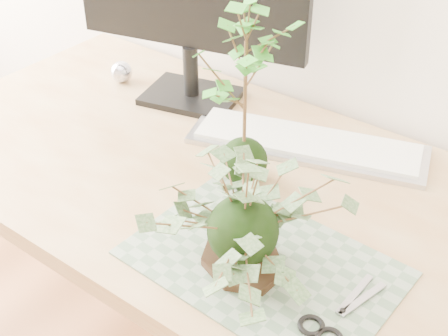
{
  "coord_description": "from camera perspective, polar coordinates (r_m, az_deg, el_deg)",
  "views": [
    {
      "loc": [
        0.53,
        0.44,
        1.46
      ],
      "look_at": [
        0.0,
        1.14,
        0.84
      ],
      "focal_mm": 50.0,
      "sensor_mm": 36.0,
      "label": 1
    }
  ],
  "objects": [
    {
      "name": "foil_ball",
      "position": [
        1.57,
        -9.36,
        8.68
      ],
      "size": [
        0.05,
        0.05,
        0.05
      ],
      "primitive_type": "sphere",
      "color": "silver",
      "rests_on": "desk"
    },
    {
      "name": "scissors",
      "position": [
        0.95,
        9.77,
        -13.94
      ],
      "size": [
        0.08,
        0.17,
        0.01
      ],
      "rotation": [
        0.0,
        0.0,
        -0.14
      ],
      "color": "gray",
      "rests_on": "cutting_mat"
    },
    {
      "name": "stone_dish",
      "position": [
        1.02,
        1.68,
        -8.44
      ],
      "size": [
        0.2,
        0.2,
        0.01
      ],
      "primitive_type": "cylinder",
      "rotation": [
        0.0,
        0.0,
        -0.34
      ],
      "color": "black",
      "rests_on": "cutting_mat"
    },
    {
      "name": "maple_kokedama",
      "position": [
        1.07,
        2.02,
        10.44
      ],
      "size": [
        0.22,
        0.22,
        0.38
      ],
      "rotation": [
        0.0,
        0.0,
        0.08
      ],
      "color": "black",
      "rests_on": "desk"
    },
    {
      "name": "ivy_kokedama",
      "position": [
        0.94,
        1.8,
        -3.26
      ],
      "size": [
        0.35,
        0.35,
        0.23
      ],
      "rotation": [
        0.0,
        0.0,
        -0.1
      ],
      "color": "black",
      "rests_on": "stone_dish"
    },
    {
      "name": "desk",
      "position": [
        1.23,
        3.8,
        -5.77
      ],
      "size": [
        1.6,
        0.7,
        0.74
      ],
      "color": "tan",
      "rests_on": "ground_plane"
    },
    {
      "name": "cutting_mat",
      "position": [
        1.03,
        3.54,
        -8.66
      ],
      "size": [
        0.44,
        0.3,
        0.0
      ],
      "primitive_type": "cube",
      "rotation": [
        0.0,
        0.0,
        -0.04
      ],
      "color": "#537054",
      "rests_on": "desk"
    },
    {
      "name": "keyboard",
      "position": [
        1.31,
        7.59,
        2.26
      ],
      "size": [
        0.52,
        0.29,
        0.02
      ],
      "rotation": [
        0.0,
        0.0,
        0.3
      ],
      "color": "#B5B5BB",
      "rests_on": "desk"
    }
  ]
}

